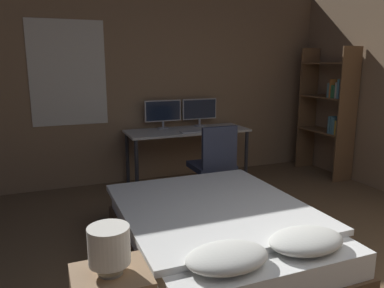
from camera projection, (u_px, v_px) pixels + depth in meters
The scene contains 10 objects.
wall_back at pixel (181, 85), 5.45m from camera, with size 12.00×0.08×2.70m.
bed at pixel (218, 235), 3.18m from camera, with size 1.54×2.04×0.55m.
bedside_lamp at pixel (109, 246), 2.05m from camera, with size 0.23×0.23×0.28m.
desk at pixel (187, 136), 5.22m from camera, with size 1.69×0.65×0.76m.
monitor_left at pixel (163, 112), 5.25m from camera, with size 0.52×0.16×0.40m.
monitor_right at pixel (200, 110), 5.46m from camera, with size 0.52×0.16×0.40m.
keyboard at pixel (193, 132), 5.00m from camera, with size 0.35×0.13×0.02m.
computer_mouse at pixel (211, 130), 5.10m from camera, with size 0.07×0.05×0.04m.
office_chair at pixel (213, 170), 4.58m from camera, with size 0.52×0.52×0.95m.
bookshelf at pixel (331, 107), 5.47m from camera, with size 0.33×0.87×1.89m.
Camera 1 is at (-1.92, -1.25, 1.67)m, focal length 35.00 mm.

